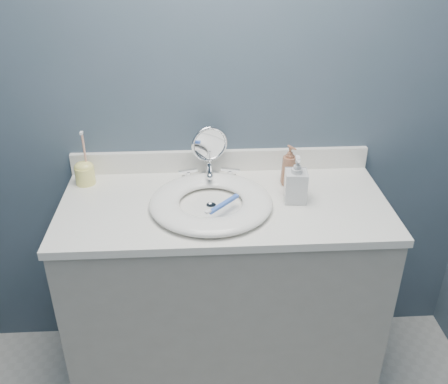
{
  "coord_description": "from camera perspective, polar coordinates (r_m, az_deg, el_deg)",
  "views": [
    {
      "loc": [
        -0.09,
        -0.62,
        1.82
      ],
      "look_at": [
        -0.0,
        0.94,
        0.94
      ],
      "focal_mm": 40.0,
      "sensor_mm": 36.0,
      "label": 1
    }
  ],
  "objects": [
    {
      "name": "basin",
      "position": [
        1.82,
        -1.49,
        -1.17
      ],
      "size": [
        0.45,
        0.45,
        0.04
      ],
      "primitive_type": null,
      "color": "white",
      "rests_on": "countertop"
    },
    {
      "name": "back_wall",
      "position": [
        1.97,
        -0.44,
        10.98
      ],
      "size": [
        2.2,
        0.02,
        2.4
      ],
      "primitive_type": "cube",
      "color": "#3F515F",
      "rests_on": "ground"
    },
    {
      "name": "countertop",
      "position": [
        1.86,
        0.02,
        -1.56
      ],
      "size": [
        1.22,
        0.57,
        0.03
      ],
      "primitive_type": "cube",
      "color": "white",
      "rests_on": "vanity_cabinet"
    },
    {
      "name": "soap_bottle_clear",
      "position": [
        1.84,
        8.26,
        1.46
      ],
      "size": [
        0.09,
        0.09,
        0.18
      ],
      "primitive_type": "imported",
      "rotation": [
        0.0,
        0.0,
        -0.1
      ],
      "color": "silver",
      "rests_on": "countertop"
    },
    {
      "name": "backsplash",
      "position": [
        2.07,
        -0.39,
        3.61
      ],
      "size": [
        1.22,
        0.02,
        0.09
      ],
      "primitive_type": "cube",
      "color": "white",
      "rests_on": "countertop"
    },
    {
      "name": "faucet",
      "position": [
        1.99,
        -1.69,
        1.93
      ],
      "size": [
        0.25,
        0.13,
        0.07
      ],
      "color": "silver",
      "rests_on": "countertop"
    },
    {
      "name": "drain",
      "position": [
        1.82,
        -1.49,
        -1.57
      ],
      "size": [
        0.04,
        0.04,
        0.01
      ],
      "primitive_type": "cylinder",
      "color": "silver",
      "rests_on": "countertop"
    },
    {
      "name": "toothbrush_holder",
      "position": [
        2.03,
        -15.64,
        2.22
      ],
      "size": [
        0.08,
        0.08,
        0.22
      ],
      "rotation": [
        0.0,
        0.0,
        0.2
      ],
      "color": "#FFF57F",
      "rests_on": "countertop"
    },
    {
      "name": "soap_bottle_amber",
      "position": [
        1.96,
        7.46,
        3.02
      ],
      "size": [
        0.09,
        0.09,
        0.16
      ],
      "primitive_type": "imported",
      "rotation": [
        0.0,
        0.0,
        0.53
      ],
      "color": "#945E43",
      "rests_on": "countertop"
    },
    {
      "name": "makeup_mirror",
      "position": [
        1.98,
        -1.65,
        4.84
      ],
      "size": [
        0.15,
        0.08,
        0.22
      ],
      "rotation": [
        0.0,
        0.0,
        0.26
      ],
      "color": "silver",
      "rests_on": "countertop"
    },
    {
      "name": "vanity_cabinet",
      "position": [
        2.12,
        0.02,
        -11.81
      ],
      "size": [
        1.2,
        0.55,
        0.85
      ],
      "primitive_type": "cube",
      "color": "#A29E94",
      "rests_on": "ground"
    },
    {
      "name": "toothbrush_lying",
      "position": [
        1.75,
        -0.16,
        -1.46
      ],
      "size": [
        0.13,
        0.14,
        0.02
      ],
      "rotation": [
        0.0,
        0.0,
        0.83
      ],
      "color": "blue",
      "rests_on": "basin"
    }
  ]
}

